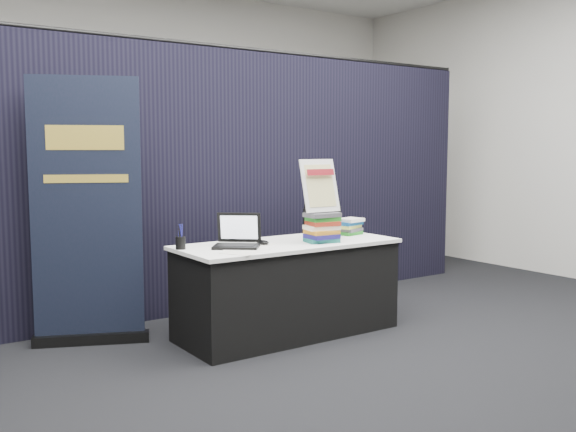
# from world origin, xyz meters

# --- Properties ---
(floor) EXTENTS (8.00, 8.00, 0.00)m
(floor) POSITION_xyz_m (0.00, 0.00, 0.00)
(floor) COLOR black
(floor) RESTS_ON ground
(wall_back) EXTENTS (8.00, 0.02, 3.50)m
(wall_back) POSITION_xyz_m (0.00, 4.00, 1.75)
(wall_back) COLOR silver
(wall_back) RESTS_ON floor
(drape_partition) EXTENTS (6.00, 0.08, 2.40)m
(drape_partition) POSITION_xyz_m (0.00, 1.60, 1.20)
(drape_partition) COLOR black
(drape_partition) RESTS_ON floor
(display_table) EXTENTS (1.80, 0.75, 0.75)m
(display_table) POSITION_xyz_m (0.00, 0.55, 0.38)
(display_table) COLOR black
(display_table) RESTS_ON floor
(laptop) EXTENTS (0.41, 0.45, 0.26)m
(laptop) POSITION_xyz_m (-0.49, 0.57, 0.81)
(laptop) COLOR black
(laptop) RESTS_ON display_table
(mouse) EXTENTS (0.10, 0.13, 0.04)m
(mouse) POSITION_xyz_m (-0.23, 0.55, 0.77)
(mouse) COLOR black
(mouse) RESTS_ON display_table
(brochure_left) EXTENTS (0.41, 0.37, 0.00)m
(brochure_left) POSITION_xyz_m (-0.52, 0.34, 0.75)
(brochure_left) COLOR silver
(brochure_left) RESTS_ON display_table
(brochure_mid) EXTENTS (0.40, 0.36, 0.00)m
(brochure_mid) POSITION_xyz_m (-0.49, 0.39, 0.75)
(brochure_mid) COLOR white
(brochure_mid) RESTS_ON display_table
(brochure_right) EXTENTS (0.29, 0.24, 0.00)m
(brochure_right) POSITION_xyz_m (-0.28, 0.58, 0.75)
(brochure_right) COLOR white
(brochure_right) RESTS_ON display_table
(pen_cup) EXTENTS (0.09, 0.09, 0.10)m
(pen_cup) POSITION_xyz_m (-0.86, 0.71, 0.80)
(pen_cup) COLOR black
(pen_cup) RESTS_ON display_table
(book_stack_tall) EXTENTS (0.28, 0.23, 0.24)m
(book_stack_tall) POSITION_xyz_m (0.23, 0.40, 0.87)
(book_stack_tall) COLOR #195F56
(book_stack_tall) RESTS_ON display_table
(book_stack_short) EXTENTS (0.23, 0.20, 0.14)m
(book_stack_short) POSITION_xyz_m (0.71, 0.62, 0.82)
(book_stack_short) COLOR #217B21
(book_stack_short) RESTS_ON display_table
(info_sign) EXTENTS (0.33, 0.16, 0.44)m
(info_sign) POSITION_xyz_m (0.23, 0.43, 1.20)
(info_sign) COLOR black
(info_sign) RESTS_ON book_stack_tall
(pullup_banner) EXTENTS (0.83, 0.44, 2.04)m
(pullup_banner) POSITION_xyz_m (-1.40, 1.19, 0.90)
(pullup_banner) COLOR black
(pullup_banner) RESTS_ON floor
(stacking_chair) EXTENTS (0.47, 0.47, 0.99)m
(stacking_chair) POSITION_xyz_m (0.82, 0.98, 0.55)
(stacking_chair) COLOR black
(stacking_chair) RESTS_ON floor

